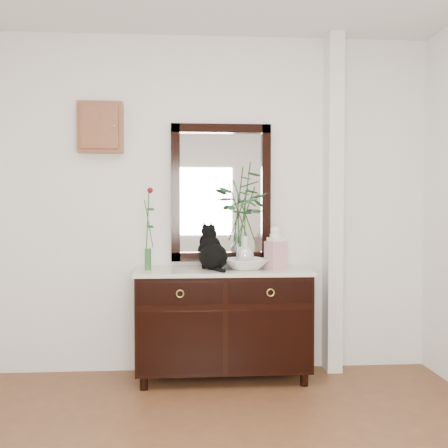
{
  "coord_description": "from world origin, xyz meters",
  "views": [
    {
      "loc": [
        -0.18,
        -2.25,
        1.34
      ],
      "look_at": [
        0.1,
        1.63,
        1.2
      ],
      "focal_mm": 42.0,
      "sensor_mm": 36.0,
      "label": 1
    }
  ],
  "objects": [
    {
      "name": "bud_vase_rose",
      "position": [
        -0.47,
        1.72,
        1.17
      ],
      "size": [
        0.1,
        0.1,
        0.63
      ],
      "primitive_type": null,
      "rotation": [
        0.0,
        0.0,
        0.37
      ],
      "color": "#2A672C",
      "rests_on": "sideboard"
    },
    {
      "name": "pilaster",
      "position": [
        1.0,
        1.9,
        1.35
      ],
      "size": [
        0.12,
        0.2,
        2.7
      ],
      "primitive_type": "cube",
      "color": "white",
      "rests_on": "ground"
    },
    {
      "name": "ginger_jar",
      "position": [
        0.49,
        1.66,
        1.02
      ],
      "size": [
        0.17,
        0.17,
        0.35
      ],
      "primitive_type": null,
      "rotation": [
        0.0,
        0.0,
        0.41
      ],
      "color": "white",
      "rests_on": "sideboard"
    },
    {
      "name": "wall_back",
      "position": [
        0.0,
        1.98,
        1.35
      ],
      "size": [
        3.6,
        0.04,
        2.7
      ],
      "primitive_type": "cube",
      "color": "white",
      "rests_on": "ground"
    },
    {
      "name": "lotus_bowl",
      "position": [
        0.27,
        1.72,
        0.89
      ],
      "size": [
        0.41,
        0.41,
        0.08
      ],
      "primitive_type": "imported",
      "rotation": [
        0.0,
        0.0,
        0.28
      ],
      "color": "white",
      "rests_on": "sideboard"
    },
    {
      "name": "sideboard",
      "position": [
        0.1,
        1.73,
        0.47
      ],
      "size": [
        1.33,
        0.52,
        0.82
      ],
      "color": "black",
      "rests_on": "ground"
    },
    {
      "name": "wall_mirror",
      "position": [
        0.1,
        1.97,
        1.44
      ],
      "size": [
        0.8,
        0.06,
        1.1
      ],
      "color": "black",
      "rests_on": "wall_back"
    },
    {
      "name": "vase_branches",
      "position": [
        0.27,
        1.72,
        1.28
      ],
      "size": [
        0.49,
        0.49,
        0.81
      ],
      "primitive_type": null,
      "rotation": [
        0.0,
        0.0,
        0.35
      ],
      "color": "silver",
      "rests_on": "lotus_bowl"
    },
    {
      "name": "key_cabinet",
      "position": [
        -0.85,
        1.94,
        1.95
      ],
      "size": [
        0.35,
        0.1,
        0.4
      ],
      "primitive_type": "cube",
      "color": "brown",
      "rests_on": "wall_back"
    },
    {
      "name": "cat",
      "position": [
        0.02,
        1.72,
        1.02
      ],
      "size": [
        0.33,
        0.36,
        0.33
      ],
      "primitive_type": null,
      "rotation": [
        0.0,
        0.0,
        0.41
      ],
      "color": "black",
      "rests_on": "sideboard"
    }
  ]
}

